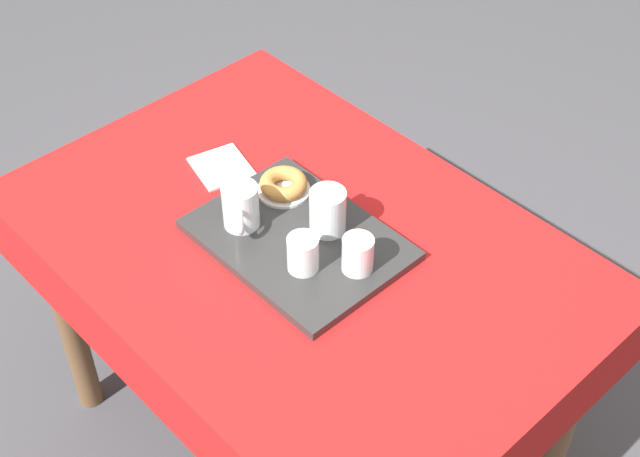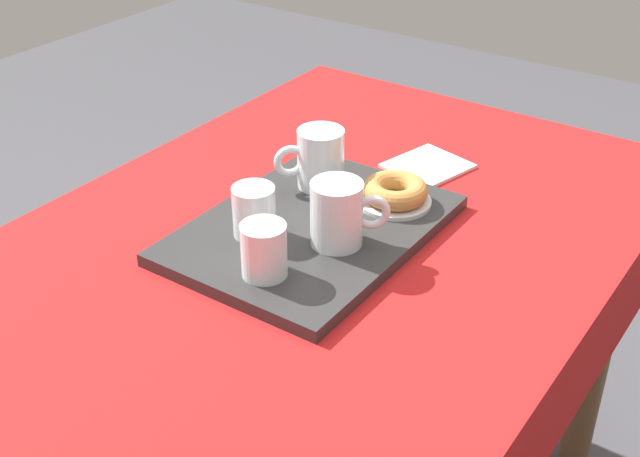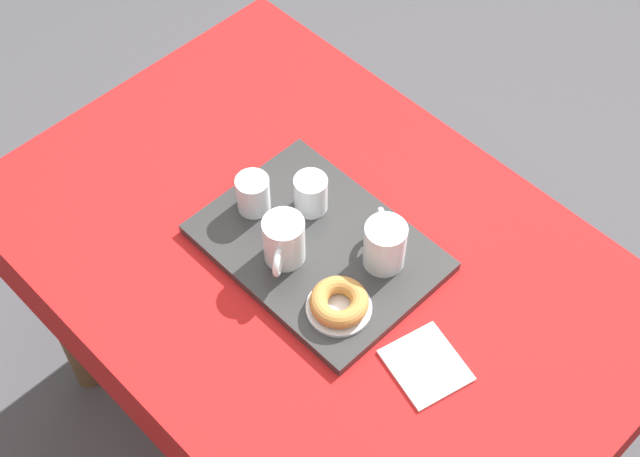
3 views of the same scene
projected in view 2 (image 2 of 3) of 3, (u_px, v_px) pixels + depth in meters
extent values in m
cube|color=red|center=(318.00, 244.00, 1.28)|extent=(1.23, 0.84, 0.03)
cube|color=red|center=(131.00, 214.00, 1.53)|extent=(1.23, 0.01, 0.14)
cube|color=red|center=(572.00, 391.00, 1.12)|extent=(1.23, 0.01, 0.14)
cube|color=red|center=(483.00, 151.00, 1.76)|extent=(0.01, 0.84, 0.14)
cylinder|color=brown|center=(330.00, 243.00, 2.01)|extent=(0.06, 0.06, 0.74)
cylinder|color=brown|center=(598.00, 341.00, 1.69)|extent=(0.06, 0.06, 0.74)
cube|color=#2D2D2D|center=(312.00, 229.00, 1.27)|extent=(0.43, 0.31, 0.02)
cylinder|color=white|center=(337.00, 214.00, 1.19)|extent=(0.08, 0.08, 0.10)
cylinder|color=maroon|center=(336.00, 219.00, 1.20)|extent=(0.07, 0.07, 0.07)
torus|color=white|center=(372.00, 212.00, 1.19)|extent=(0.04, 0.05, 0.05)
cylinder|color=white|center=(321.00, 158.00, 1.35)|extent=(0.08, 0.08, 0.10)
cylinder|color=maroon|center=(321.00, 164.00, 1.35)|extent=(0.07, 0.07, 0.07)
torus|color=white|center=(290.00, 161.00, 1.33)|extent=(0.05, 0.04, 0.05)
cylinder|color=white|center=(264.00, 250.00, 1.13)|extent=(0.06, 0.06, 0.08)
cylinder|color=silver|center=(264.00, 259.00, 1.14)|extent=(0.05, 0.05, 0.04)
cylinder|color=white|center=(254.00, 211.00, 1.22)|extent=(0.06, 0.06, 0.08)
cylinder|color=silver|center=(255.00, 223.00, 1.23)|extent=(0.05, 0.05, 0.03)
cylinder|color=silver|center=(395.00, 201.00, 1.32)|extent=(0.12, 0.12, 0.01)
torus|color=#BC7F3D|center=(395.00, 190.00, 1.31)|extent=(0.10, 0.10, 0.03)
cube|color=white|center=(428.00, 166.00, 1.47)|extent=(0.15, 0.15, 0.01)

